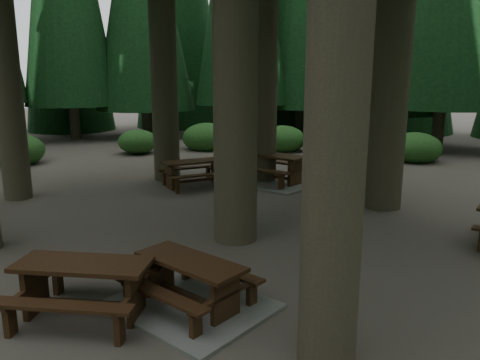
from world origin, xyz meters
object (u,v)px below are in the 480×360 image
Objects in this scene: picnic_table_b at (193,169)px; picnic_table_e at (84,280)px; picnic_table_c at (273,173)px; picnic_table_a at (191,292)px.

picnic_table_b is 1.01× the size of picnic_table_e.
picnic_table_e is at bearing -122.05° from picnic_table_b.
picnic_table_c is at bearing -14.41° from picnic_table_b.
picnic_table_c is (1.63, 1.77, -0.20)m from picnic_table_b.
picnic_table_e is (3.78, -6.63, -0.00)m from picnic_table_b.
picnic_table_b is at bearing -127.24° from picnic_table_c.
picnic_table_b is (-4.78, 5.64, 0.28)m from picnic_table_a.
picnic_table_b is 7.63m from picnic_table_e.
picnic_table_e is (-1.00, -0.99, 0.28)m from picnic_table_a.
picnic_table_a is 1.44m from picnic_table_e.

